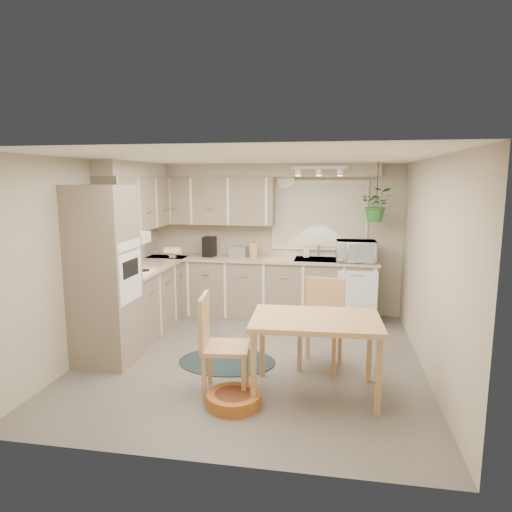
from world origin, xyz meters
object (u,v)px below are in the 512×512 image
object	(u,v)px
dining_table	(315,356)
chair_left	(226,345)
microwave	(356,249)
braided_rug	(227,362)
pet_bed	(234,399)
chair_back	(321,325)

from	to	relation	value
dining_table	chair_left	bearing A→B (deg)	-171.73
chair_left	microwave	distance (m)	3.01
braided_rug	pet_bed	size ratio (longest dim) A/B	2.21
braided_rug	microwave	world-z (taller)	microwave
chair_back	microwave	distance (m)	1.96
braided_rug	microwave	xyz separation A→B (m)	(1.54, 1.85, 1.13)
braided_rug	chair_back	bearing A→B (deg)	2.60
dining_table	chair_back	size ratio (longest dim) A/B	1.25
dining_table	microwave	size ratio (longest dim) A/B	2.20
chair_back	pet_bed	world-z (taller)	chair_back
dining_table	braided_rug	world-z (taller)	dining_table
dining_table	chair_back	bearing A→B (deg)	87.38
dining_table	chair_left	distance (m)	0.91
microwave	braided_rug	bearing A→B (deg)	-132.16
pet_bed	microwave	distance (m)	3.31
dining_table	chair_back	xyz separation A→B (m)	(0.03, 0.69, 0.11)
dining_table	chair_back	distance (m)	0.70
chair_back	microwave	world-z (taller)	microwave
chair_left	braided_rug	xyz separation A→B (m)	(-0.18, 0.77, -0.51)
pet_bed	microwave	bearing A→B (deg)	66.91
dining_table	braided_rug	bearing A→B (deg)	149.24
chair_left	braided_rug	size ratio (longest dim) A/B	0.87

